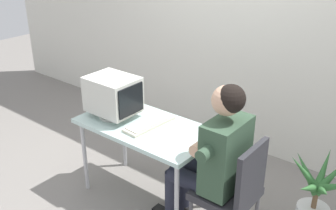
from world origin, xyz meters
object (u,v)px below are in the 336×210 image
potted_plant (315,200)px  desk (146,132)px  crt_monitor (113,95)px  person_seated (214,156)px  office_chair (234,189)px  keyboard (149,124)px

potted_plant → desk: bearing=-160.2°
desk → crt_monitor: (-0.32, -0.04, 0.26)m
person_seated → potted_plant: 0.89m
desk → office_chair: size_ratio=1.30×
keyboard → potted_plant: (1.28, 0.45, -0.43)m
crt_monitor → person_seated: bearing=1.1°
crt_monitor → office_chair: bearing=0.9°
desk → person_seated: person_seated is taller
keyboard → person_seated: (0.65, -0.04, -0.04)m
crt_monitor → keyboard: 0.40m
desk → person_seated: size_ratio=0.90×
crt_monitor → potted_plant: (1.63, 0.52, -0.61)m
keyboard → potted_plant: bearing=19.5°
office_chair → crt_monitor: bearing=-179.1°
keyboard → office_chair: bearing=-2.9°
office_chair → keyboard: bearing=177.1°
office_chair → potted_plant: 0.69m
office_chair → potted_plant: size_ratio=1.27×
keyboard → potted_plant: size_ratio=0.69×
person_seated → potted_plant: person_seated is taller
potted_plant → office_chair: bearing=-131.6°
desk → office_chair: bearing=-1.6°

